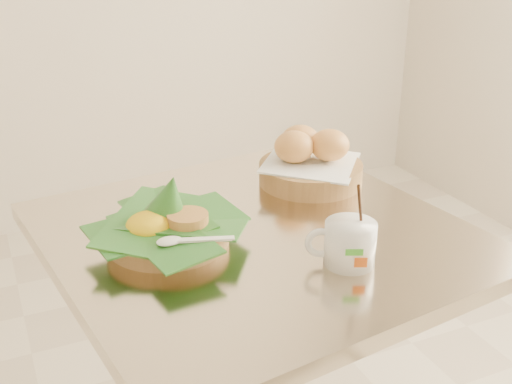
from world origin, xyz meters
name	(u,v)px	position (x,y,z in m)	size (l,w,h in m)	color
cafe_table	(256,332)	(0.17, 0.04, 0.53)	(0.78, 0.78, 0.75)	gray
rice_basket	(167,224)	(0.01, 0.07, 0.79)	(0.26, 0.26, 0.13)	#A57F46
bread_basket	(310,162)	(0.36, 0.21, 0.79)	(0.26, 0.26, 0.11)	#A57F46
coffee_mug	(349,242)	(0.25, -0.12, 0.79)	(0.11, 0.09, 0.14)	white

